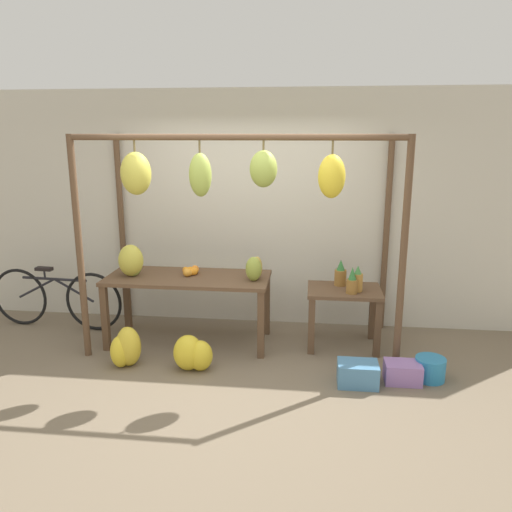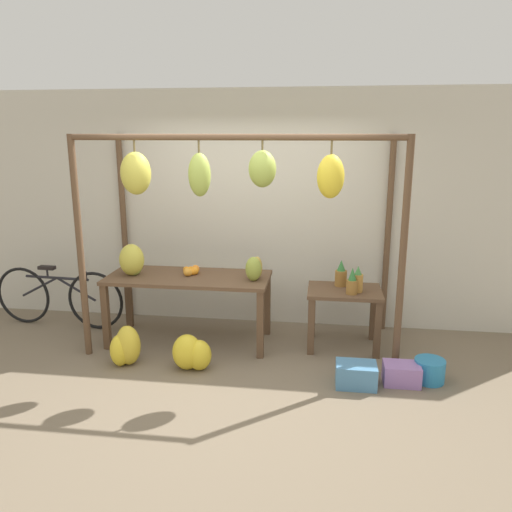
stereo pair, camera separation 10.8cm
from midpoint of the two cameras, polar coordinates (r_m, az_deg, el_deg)
name	(u,v)px [view 1 (the left image)]	position (r m, az deg, el deg)	size (l,w,h in m)	color
ground_plane	(230,381)	(4.90, -3.63, -14.04)	(20.00, 20.00, 0.00)	#756651
shop_wall_back	(251,210)	(6.02, -1.10, 5.31)	(8.00, 0.08, 2.80)	beige
stall_awning	(230,194)	(4.94, -3.57, 7.13)	(3.26, 1.31, 2.29)	brown
display_table_main	(188,285)	(5.56, -8.30, -3.30)	(1.78, 0.75, 0.77)	brown
display_table_side	(344,302)	(5.52, 9.44, -5.22)	(0.79, 0.58, 0.66)	brown
banana_pile_on_table	(132,261)	(5.62, -14.57, -0.57)	(0.32, 0.30, 0.35)	#9EB247
orange_pile	(190,271)	(5.57, -8.06, -1.73)	(0.19, 0.23, 0.09)	orange
pineapple_cluster	(349,278)	(5.43, 10.01, -2.55)	(0.29, 0.40, 0.29)	olive
banana_pile_ground_left	(126,348)	(5.29, -15.23, -10.06)	(0.38, 0.36, 0.41)	gold
banana_pile_ground_right	(193,354)	(5.07, -7.86, -11.00)	(0.43, 0.31, 0.36)	yellow
fruit_crate_white	(358,374)	(4.87, 10.90, -13.08)	(0.37, 0.27, 0.22)	#4C84B2
blue_bucket	(430,369)	(5.13, 18.68, -12.11)	(0.29, 0.29, 0.22)	teal
parked_bicycle	(56,298)	(6.49, -22.33, -4.47)	(1.68, 0.15, 0.75)	black
papaya_pile	(255,268)	(5.31, -0.72, -1.43)	(0.19, 0.26, 0.26)	#B2993D
fruit_crate_purple	(403,372)	(5.01, 15.80, -12.68)	(0.34, 0.24, 0.20)	#9970B7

